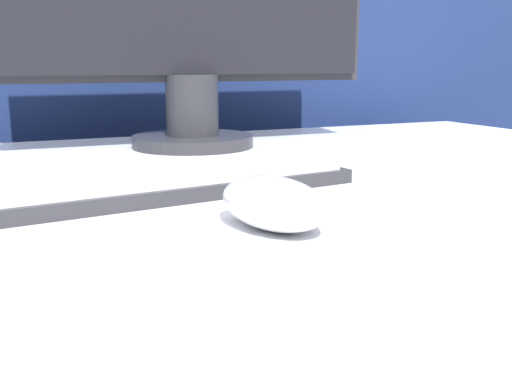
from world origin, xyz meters
TOP-DOWN VIEW (x-y plane):
  - partition_panel at (0.00, 0.62)m, footprint 5.00×0.03m
  - computer_mouse_near at (0.06, -0.21)m, footprint 0.09×0.13m
  - keyboard at (0.02, -0.04)m, footprint 0.42×0.18m

SIDE VIEW (x-z plane):
  - partition_panel at x=0.00m, z-range 0.00..1.43m
  - keyboard at x=0.02m, z-range 0.75..0.78m
  - computer_mouse_near at x=0.06m, z-range 0.75..0.80m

